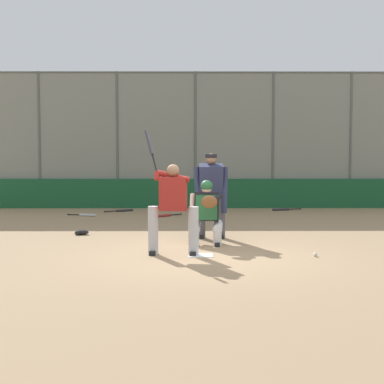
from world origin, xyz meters
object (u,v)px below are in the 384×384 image
spare_bat_near_backstop (166,215)px  spare_bat_third_base_side (122,211)px  spare_bat_first_base_side (85,215)px  fielding_glove_on_dirt (81,232)px  batter_at_plate (173,206)px  catcher_behind_plate (207,211)px  baseball_loose (315,255)px  umpire_home (211,193)px  spare_bat_by_padding (283,209)px

spare_bat_near_backstop → spare_bat_third_base_side: same height
spare_bat_first_base_side → fielding_glove_on_dirt: 3.48m
batter_at_plate → catcher_behind_plate: bearing=-112.5°
spare_bat_third_base_side → fielding_glove_on_dirt: bearing=-127.0°
catcher_behind_plate → baseball_loose: bearing=148.3°
baseball_loose → spare_bat_near_backstop: bearing=-64.7°
baseball_loose → catcher_behind_plate: bearing=-35.6°
baseball_loose → umpire_home: bearing=-50.5°
catcher_behind_plate → spare_bat_near_backstop: size_ratio=1.85×
catcher_behind_plate → fielding_glove_on_dirt: size_ratio=4.22×
baseball_loose → spare_bat_by_padding: bearing=-94.1°
spare_bat_third_base_side → batter_at_plate: bearing=-108.7°
catcher_behind_plate → spare_bat_first_base_side: catcher_behind_plate is taller
catcher_behind_plate → spare_bat_first_base_side: bearing=-52.8°
spare_bat_by_padding → spare_bat_first_base_side: (5.54, 1.36, 0.00)m
catcher_behind_plate → spare_bat_by_padding: (-2.41, -6.13, -0.62)m
umpire_home → spare_bat_first_base_side: 5.22m
spare_bat_near_backstop → spare_bat_first_base_side: (2.18, -0.12, 0.00)m
spare_bat_by_padding → fielding_glove_on_dirt: fielding_glove_on_dirt is taller
batter_at_plate → spare_bat_near_backstop: batter_at_plate is taller
catcher_behind_plate → baseball_loose: size_ratio=17.04×
spare_bat_by_padding → spare_bat_third_base_side: (4.65, 0.27, 0.00)m
umpire_home → fielding_glove_on_dirt: size_ratio=5.92×
umpire_home → spare_bat_near_backstop: 4.11m
spare_bat_third_base_side → catcher_behind_plate: bearing=-100.7°
batter_at_plate → catcher_behind_plate: batter_at_plate is taller
batter_at_plate → spare_bat_first_base_side: bearing=-60.6°
spare_bat_near_backstop → fielding_glove_on_dirt: bearing=25.4°
spare_bat_by_padding → baseball_loose: bearing=69.1°
catcher_behind_plate → spare_bat_first_base_side: (3.13, -4.77, -0.62)m
spare_bat_first_base_side → fielding_glove_on_dirt: bearing=-69.2°
batter_at_plate → umpire_home: 2.08m
catcher_behind_plate → spare_bat_by_padding: size_ratio=1.43×
spare_bat_third_base_side → baseball_loose: 8.29m
umpire_home → spare_bat_near_backstop: bearing=-75.5°
batter_at_plate → spare_bat_third_base_side: bearing=-70.5°
fielding_glove_on_dirt → catcher_behind_plate: bearing=153.7°
spare_bat_first_base_side → baseball_loose: size_ratio=10.76×
spare_bat_third_base_side → fielding_glove_on_dirt: fielding_glove_on_dirt is taller
spare_bat_third_base_side → spare_bat_first_base_side: same height
catcher_behind_plate → umpire_home: 0.85m
spare_bat_third_base_side → baseball_loose: size_ratio=10.65×
spare_bat_by_padding → fielding_glove_on_dirt: (5.08, 4.81, 0.02)m
spare_bat_first_base_side → fielding_glove_on_dirt: (-0.46, 3.45, 0.02)m
catcher_behind_plate → umpire_home: umpire_home is taller
umpire_home → baseball_loose: 2.90m
catcher_behind_plate → umpire_home: (-0.11, -0.79, 0.30)m
spare_bat_third_base_side → spare_bat_first_base_side: bearing=-160.7°
umpire_home → baseball_loose: umpire_home is taller
spare_bat_near_backstop → spare_bat_first_base_side: same height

